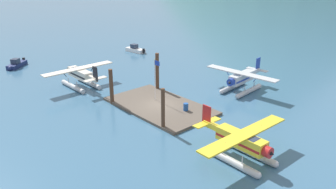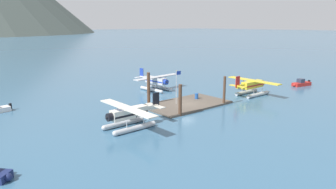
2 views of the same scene
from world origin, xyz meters
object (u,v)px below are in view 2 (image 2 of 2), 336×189
Objects in this scene: flagpole at (177,83)px; seaplane_cream_port_aft at (129,116)px; fuel_drum at (197,96)px; boat_red_open_se at (301,83)px; seaplane_silver_bow_right at (156,82)px; seaplane_yellow_stbd_aft at (252,86)px.

flagpole is 12.39m from seaplane_cream_port_aft.
fuel_drum is 25.81m from boat_red_open_se.
flagpole is at bearing -112.77° from seaplane_silver_bow_right.
seaplane_silver_bow_right is at bearing 126.27° from seaplane_yellow_stbd_aft.
seaplane_silver_bow_right is at bearing 43.43° from seaplane_cream_port_aft.
fuel_drum is 0.18× the size of boat_red_open_se.
seaplane_silver_bow_right is 22.32m from seaplane_cream_port_aft.
seaplane_cream_port_aft is at bearing -136.57° from seaplane_silver_bow_right.
flagpole is at bearing -174.37° from fuel_drum.
flagpole is 6.02× the size of fuel_drum.
flagpole is 15.70m from seaplane_yellow_stbd_aft.
flagpole is 12.35m from seaplane_silver_bow_right.
seaplane_silver_bow_right is 1.00× the size of seaplane_yellow_stbd_aft.
seaplane_silver_bow_right is at bearing 148.01° from boat_red_open_se.
seaplane_cream_port_aft is at bearing -160.28° from flagpole.
seaplane_yellow_stbd_aft is (15.25, -3.14, -2.06)m from flagpole.
fuel_drum is (4.82, 0.48, -2.90)m from flagpole.
fuel_drum is 10.78m from seaplane_silver_bow_right.
flagpole reaches higher than seaplane_yellow_stbd_aft.
seaplane_cream_port_aft is 2.16× the size of boat_red_open_se.
boat_red_open_se is (14.87, -1.51, -1.09)m from seaplane_yellow_stbd_aft.
seaplane_silver_bow_right reaches higher than fuel_drum.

